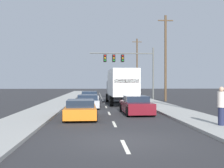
% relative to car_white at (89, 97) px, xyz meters
% --- Properties ---
extents(ground_plane, '(140.00, 140.00, 0.00)m').
position_rel_car_white_xyz_m(ground_plane, '(1.62, 4.70, -0.57)').
color(ground_plane, '#2B2B2D').
extents(sidewalk_right, '(2.71, 80.00, 0.14)m').
position_rel_car_white_xyz_m(sidewalk_right, '(6.53, -0.30, -0.50)').
color(sidewalk_right, '#9E9E99').
rests_on(sidewalk_right, ground_plane).
extents(sidewalk_left, '(2.71, 80.00, 0.14)m').
position_rel_car_white_xyz_m(sidewalk_left, '(-3.28, -0.30, -0.50)').
color(sidewalk_left, '#9E9E99').
rests_on(sidewalk_left, ground_plane).
extents(lane_markings, '(0.14, 57.00, 0.01)m').
position_rel_car_white_xyz_m(lane_markings, '(1.62, 1.33, -0.57)').
color(lane_markings, silver).
rests_on(lane_markings, ground_plane).
extents(car_white, '(2.11, 4.38, 1.23)m').
position_rel_car_white_xyz_m(car_white, '(0.00, 0.00, 0.00)').
color(car_white, white).
rests_on(car_white, ground_plane).
extents(car_silver, '(2.06, 4.21, 1.14)m').
position_rel_car_white_xyz_m(car_silver, '(0.01, -6.82, -0.05)').
color(car_silver, '#B7BABF').
rests_on(car_silver, ground_plane).
extents(car_orange, '(2.03, 4.65, 1.14)m').
position_rel_car_white_xyz_m(car_orange, '(-0.25, -13.68, -0.04)').
color(car_orange, orange).
rests_on(car_orange, ground_plane).
extents(box_truck, '(2.72, 8.74, 3.43)m').
position_rel_car_white_xyz_m(box_truck, '(3.24, -3.18, 1.40)').
color(box_truck, white).
rests_on(box_truck, ground_plane).
extents(car_maroon, '(1.96, 4.47, 1.25)m').
position_rel_car_white_xyz_m(car_maroon, '(3.49, -11.48, 0.01)').
color(car_maroon, maroon).
rests_on(car_maroon, ground_plane).
extents(traffic_signal_mast, '(8.36, 0.69, 6.79)m').
position_rel_car_white_xyz_m(traffic_signal_mast, '(4.44, 4.68, 4.41)').
color(traffic_signal_mast, '#595B56').
rests_on(traffic_signal_mast, ground_plane).
extents(utility_pole_mid, '(1.80, 0.28, 10.14)m').
position_rel_car_white_xyz_m(utility_pole_mid, '(8.97, 1.31, 4.64)').
color(utility_pole_mid, brown).
rests_on(utility_pole_mid, ground_plane).
extents(utility_pole_far, '(1.80, 0.28, 10.49)m').
position_rel_car_white_xyz_m(utility_pole_far, '(8.55, 20.24, 4.81)').
color(utility_pole_far, brown).
rests_on(utility_pole_far, ground_plane).
extents(pedestrian_near_corner, '(0.38, 0.38, 1.83)m').
position_rel_car_white_xyz_m(pedestrian_near_corner, '(6.58, -17.82, 0.48)').
color(pedestrian_near_corner, '#1E233F').
rests_on(pedestrian_near_corner, sidewalk_right).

